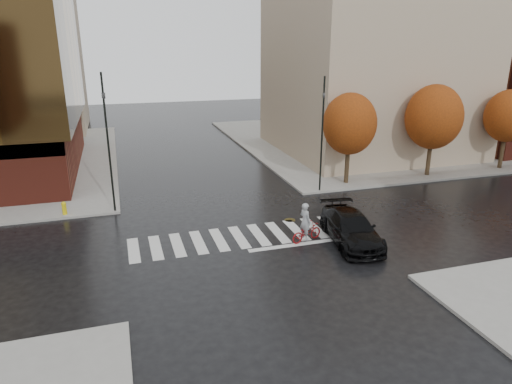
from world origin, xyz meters
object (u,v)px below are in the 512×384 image
traffic_light_nw (107,133)px  traffic_light_ne (322,127)px  cyclist (306,228)px  sedan (351,228)px  fire_hydrant (64,207)px

traffic_light_nw → traffic_light_ne: traffic_light_nw is taller
cyclist → traffic_light_ne: 9.25m
cyclist → traffic_light_nw: size_ratio=0.26×
sedan → traffic_light_ne: traffic_light_ne is taller
sedan → fire_hydrant: (-14.58, 8.30, -0.19)m
cyclist → fire_hydrant: bearing=41.0°
cyclist → traffic_light_nw: traffic_light_nw is taller
cyclist → traffic_light_ne: traffic_light_ne is taller
traffic_light_nw → traffic_light_ne: 13.68m
fire_hydrant → traffic_light_ne: bearing=-0.7°
traffic_light_ne → sedan: bearing=94.3°
cyclist → sedan: bearing=-128.0°
sedan → cyclist: cyclist is taller
sedan → traffic_light_ne: bearing=84.5°
traffic_light_ne → fire_hydrant: traffic_light_ne is taller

